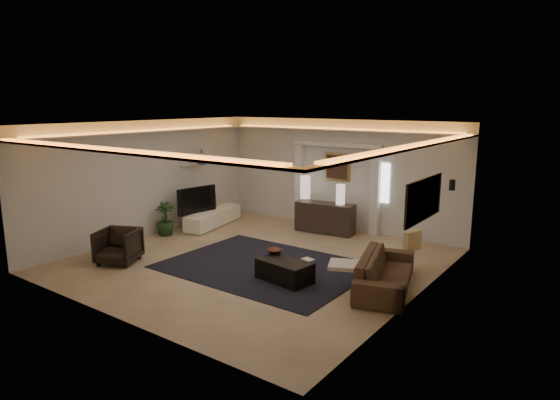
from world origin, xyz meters
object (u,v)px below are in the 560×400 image
Objects in this scene: coffee_table at (285,271)px; armchair at (118,246)px; console at (325,218)px; sofa at (385,272)px.

coffee_table is 3.65m from armchair.
coffee_table is at bearing -77.38° from console.
coffee_table is at bearing 97.69° from sofa.
coffee_table is (1.17, -3.46, -0.20)m from console.
sofa is at bearing 32.26° from coffee_table.
console is 3.93m from sofa.
armchair is (-3.45, -1.19, 0.16)m from coffee_table.
console reaches higher than sofa.
armchair is at bearing -122.20° from console.
coffee_table is at bearing -6.38° from armchair.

